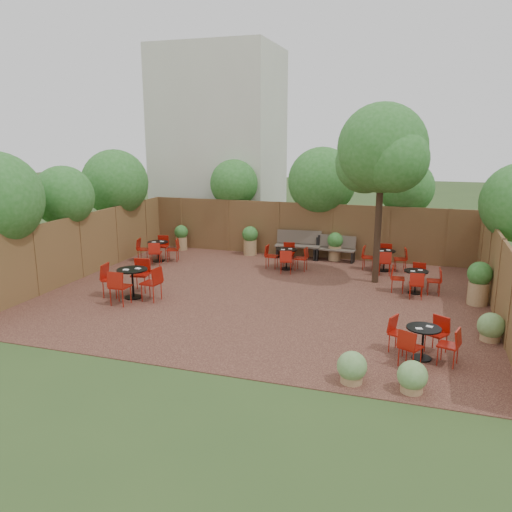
% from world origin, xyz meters
% --- Properties ---
extents(ground, '(80.00, 80.00, 0.00)m').
position_xyz_m(ground, '(0.00, 0.00, 0.00)').
color(ground, '#354F23').
rests_on(ground, ground).
extents(courtyard_paving, '(12.00, 10.00, 0.02)m').
position_xyz_m(courtyard_paving, '(0.00, 0.00, 0.01)').
color(courtyard_paving, '#351A15').
rests_on(courtyard_paving, ground).
extents(fence_back, '(12.00, 0.08, 2.00)m').
position_xyz_m(fence_back, '(0.00, 5.00, 1.00)').
color(fence_back, '#4E2E1D').
rests_on(fence_back, ground).
extents(fence_left, '(0.08, 10.00, 2.00)m').
position_xyz_m(fence_left, '(-6.00, 0.00, 1.00)').
color(fence_left, '#4E2E1D').
rests_on(fence_left, ground).
extents(fence_right, '(0.08, 10.00, 2.00)m').
position_xyz_m(fence_right, '(6.00, 0.00, 1.00)').
color(fence_right, '#4E2E1D').
rests_on(fence_right, ground).
extents(neighbour_building, '(5.00, 4.00, 8.00)m').
position_xyz_m(neighbour_building, '(-4.50, 8.00, 4.00)').
color(neighbour_building, beige).
rests_on(neighbour_building, ground).
extents(overhang_foliage, '(15.64, 10.62, 2.54)m').
position_xyz_m(overhang_foliage, '(-2.15, 2.46, 2.68)').
color(overhang_foliage, '#296721').
rests_on(overhang_foliage, ground).
extents(courtyard_tree, '(2.75, 2.65, 5.33)m').
position_xyz_m(courtyard_tree, '(2.85, 2.26, 3.88)').
color(courtyard_tree, black).
rests_on(courtyard_tree, courtyard_paving).
extents(park_bench_left, '(1.50, 0.60, 0.91)m').
position_xyz_m(park_bench_left, '(1.22, 4.62, 0.49)').
color(park_bench_left, brown).
rests_on(park_bench_left, courtyard_paving).
extents(park_bench_right, '(1.66, 0.66, 1.00)m').
position_xyz_m(park_bench_right, '(-0.12, 4.63, 0.54)').
color(park_bench_right, brown).
rests_on(park_bench_right, courtyard_paving).
extents(bistro_tables, '(10.47, 8.21, 0.95)m').
position_xyz_m(bistro_tables, '(-0.05, 0.86, 0.44)').
color(bistro_tables, black).
rests_on(bistro_tables, courtyard_paving).
extents(planters, '(11.03, 4.34, 1.16)m').
position_xyz_m(planters, '(0.70, 3.40, 0.60)').
color(planters, '#9A774D').
rests_on(planters, courtyard_paving).
extents(low_shrubs, '(3.18, 3.50, 0.63)m').
position_xyz_m(low_shrubs, '(4.40, -3.43, 0.31)').
color(low_shrubs, '#9A774D').
rests_on(low_shrubs, courtyard_paving).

